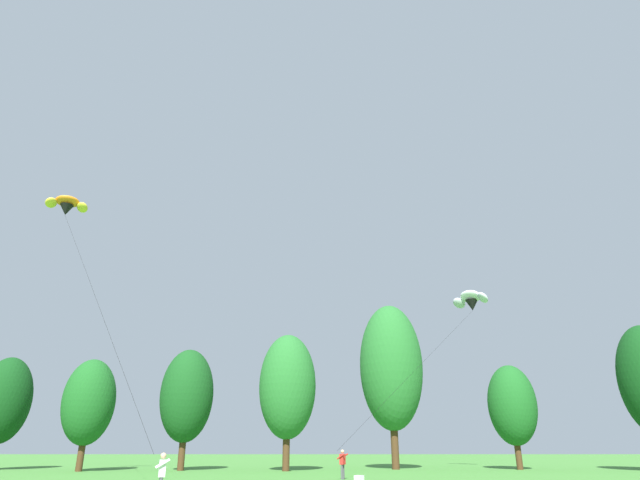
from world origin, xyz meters
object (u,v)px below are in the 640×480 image
(kite_flyer_near, at_px, (163,472))
(parafoil_kite_high_orange, at_px, (68,206))
(picnic_cooler, at_px, (360,479))
(parafoil_kite_mid_white, at_px, (472,300))
(kite_flyer_mid, at_px, (344,462))

(kite_flyer_near, distance_m, parafoil_kite_high_orange, 28.35)
(parafoil_kite_high_orange, bearing_deg, picnic_cooler, -12.57)
(kite_flyer_near, bearing_deg, parafoil_kite_mid_white, 53.25)
(kite_flyer_near, height_order, picnic_cooler, kite_flyer_near)
(parafoil_kite_high_orange, relative_size, parafoil_kite_mid_white, 1.22)
(kite_flyer_near, height_order, kite_flyer_mid, same)
(kite_flyer_near, distance_m, kite_flyer_mid, 15.26)
(parafoil_kite_high_orange, distance_m, parafoil_kite_mid_white, 36.35)
(kite_flyer_near, distance_m, picnic_cooler, 13.92)
(kite_flyer_mid, xyz_separation_m, parafoil_kite_high_orange, (-21.35, 2.80, 18.58))
(kite_flyer_mid, xyz_separation_m, picnic_cooler, (0.84, -2.15, -0.83))
(parafoil_kite_mid_white, relative_size, picnic_cooler, 29.59)
(parafoil_kite_mid_white, bearing_deg, parafoil_kite_high_orange, -162.23)
(kite_flyer_near, xyz_separation_m, parafoil_kite_high_orange, (-14.02, 16.18, 18.58))
(kite_flyer_near, xyz_separation_m, kite_flyer_mid, (7.34, 13.38, 0.00))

